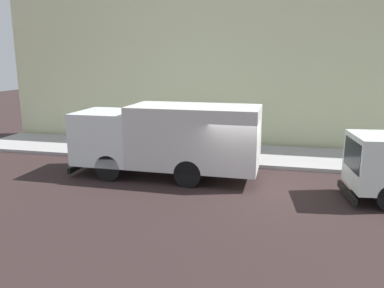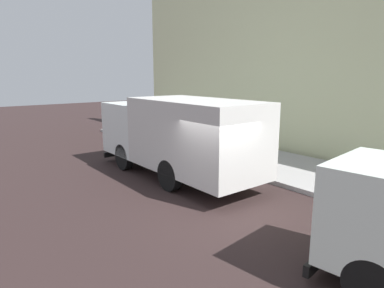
{
  "view_description": "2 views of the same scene",
  "coord_description": "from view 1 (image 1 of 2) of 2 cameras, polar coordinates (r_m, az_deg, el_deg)",
  "views": [
    {
      "loc": [
        -13.76,
        -1.33,
        4.83
      ],
      "look_at": [
        1.14,
        2.2,
        1.39
      ],
      "focal_mm": 35.74,
      "sensor_mm": 36.0,
      "label": 1
    },
    {
      "loc": [
        -6.34,
        -6.87,
        3.82
      ],
      "look_at": [
        1.27,
        2.68,
        1.31
      ],
      "focal_mm": 31.45,
      "sensor_mm": 36.0,
      "label": 2
    }
  ],
  "objects": [
    {
      "name": "ground",
      "position": [
        14.65,
        7.41,
        -6.72
      ],
      "size": [
        80.0,
        80.0,
        0.0
      ],
      "primitive_type": "plane",
      "color": "#2F2221"
    },
    {
      "name": "sidewalk",
      "position": [
        19.48,
        9.0,
        -1.62
      ],
      "size": [
        4.17,
        30.0,
        0.16
      ],
      "primitive_type": "cube",
      "color": "#A5A2A2",
      "rests_on": "ground"
    },
    {
      "name": "large_utility_truck",
      "position": [
        15.68,
        -3.62,
        1.03
      ],
      "size": [
        2.57,
        7.7,
        3.0
      ],
      "rotation": [
        0.0,
        0.0,
        -0.01
      ],
      "color": "white",
      "rests_on": "ground"
    },
    {
      "name": "building_facade",
      "position": [
        21.47,
        9.98,
        11.73
      ],
      "size": [
        0.5,
        30.0,
        9.11
      ],
      "primitive_type": "cube",
      "color": "beige",
      "rests_on": "ground"
    },
    {
      "name": "pedestrian_walking",
      "position": [
        20.19,
        -4.16,
        1.86
      ],
      "size": [
        0.39,
        0.39,
        1.7
      ],
      "rotation": [
        0.0,
        0.0,
        0.14
      ],
      "color": "#575343",
      "rests_on": "sidewalk"
    },
    {
      "name": "street_sign_post",
      "position": [
        17.81,
        0.43,
        1.8
      ],
      "size": [
        0.44,
        0.08,
        2.2
      ],
      "color": "#4C5156",
      "rests_on": "sidewalk"
    }
  ]
}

